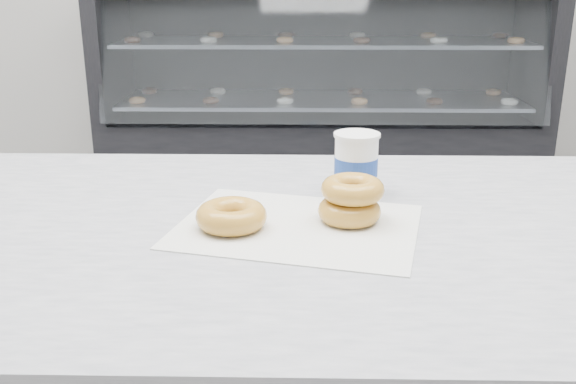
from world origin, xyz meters
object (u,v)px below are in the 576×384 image
(donut_single, at_px, (231,216))
(donut_stack, at_px, (351,200))
(coffee_cup, at_px, (356,163))
(display_case, at_px, (321,115))

(donut_single, relative_size, donut_stack, 0.78)
(donut_single, bearing_deg, coffee_cup, 41.13)
(donut_single, xyz_separation_m, coffee_cup, (0.19, 0.17, 0.03))
(donut_single, bearing_deg, display_case, 85.58)
(display_case, relative_size, donut_stack, 18.35)
(display_case, height_order, coffee_cup, display_case)
(display_case, height_order, donut_single, display_case)
(donut_stack, bearing_deg, coffee_cup, 82.56)
(donut_single, relative_size, coffee_cup, 1.00)
(donut_stack, xyz_separation_m, coffee_cup, (0.02, 0.14, 0.02))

